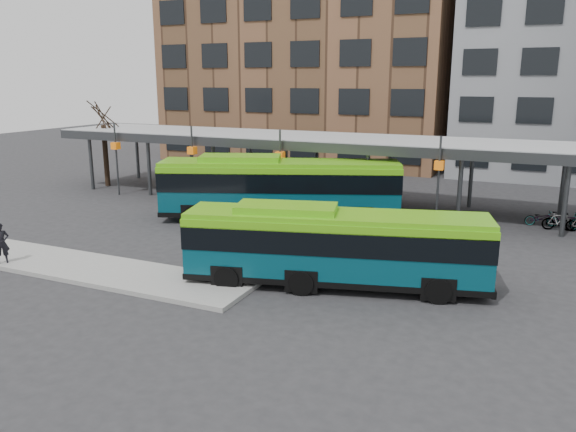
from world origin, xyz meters
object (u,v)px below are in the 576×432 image
Objects in this scene: bus_front at (334,245)px; bus_rear at (279,187)px; tree at (105,152)px; pedestrian at (1,243)px.

bus_front is 0.87× the size of bus_rear.
tree reaches higher than bus_front.
bus_front is 10.48m from bus_rear.
bus_rear is 13.92m from pedestrian.
tree is at bearing 144.32° from bus_rear.
tree is 3.29× the size of pedestrian.
tree reaches higher than pedestrian.
bus_rear reaches higher than bus_front.
bus_rear is at bearing -14.62° from tree.
pedestrian is (-7.00, -12.01, -0.82)m from bus_rear.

